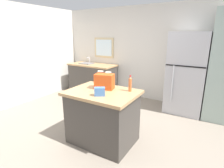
{
  "coord_description": "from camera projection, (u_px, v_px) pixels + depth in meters",
  "views": [
    {
      "loc": [
        1.74,
        -2.19,
        1.77
      ],
      "look_at": [
        0.22,
        0.33,
        0.94
      ],
      "focal_mm": 28.41,
      "sensor_mm": 36.0,
      "label": 1
    }
  ],
  "objects": [
    {
      "name": "ground",
      "position": [
        92.0,
        137.0,
        3.15
      ],
      "size": [
        6.28,
        6.28,
        0.0
      ],
      "primitive_type": "plane",
      "color": "gray"
    },
    {
      "name": "back_wall",
      "position": [
        145.0,
        54.0,
        4.85
      ],
      "size": [
        5.23,
        0.13,
        2.51
      ],
      "color": "silver",
      "rests_on": "ground"
    },
    {
      "name": "left_wall",
      "position": [
        0.0,
        57.0,
        4.11
      ],
      "size": [
        0.1,
        4.93,
        2.51
      ],
      "color": "silver",
      "rests_on": "ground"
    },
    {
      "name": "kitchen_island",
      "position": [
        103.0,
        117.0,
        2.95
      ],
      "size": [
        1.11,
        0.83,
        0.89
      ],
      "color": "#423D38",
      "rests_on": "ground"
    },
    {
      "name": "refrigerator",
      "position": [
        187.0,
        74.0,
        4.0
      ],
      "size": [
        0.8,
        0.73,
        1.83
      ],
      "color": "#B7B7BC",
      "rests_on": "ground"
    },
    {
      "name": "sink_counter",
      "position": [
        92.0,
        78.0,
        5.5
      ],
      "size": [
        1.46,
        0.67,
        1.08
      ],
      "color": "#423D38",
      "rests_on": "ground"
    },
    {
      "name": "shopping_bag",
      "position": [
        104.0,
        81.0,
        2.93
      ],
      "size": [
        0.34,
        0.25,
        0.3
      ],
      "color": "#DB511E",
      "rests_on": "kitchen_island"
    },
    {
      "name": "small_box",
      "position": [
        100.0,
        92.0,
        2.62
      ],
      "size": [
        0.18,
        0.16,
        0.13
      ],
      "primitive_type": "cube",
      "rotation": [
        0.0,
        0.0,
        0.6
      ],
      "color": "#4775B7",
      "rests_on": "kitchen_island"
    },
    {
      "name": "bottle",
      "position": [
        130.0,
        84.0,
        2.8
      ],
      "size": [
        0.05,
        0.05,
        0.26
      ],
      "color": "#C66633",
      "rests_on": "kitchen_island"
    }
  ]
}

